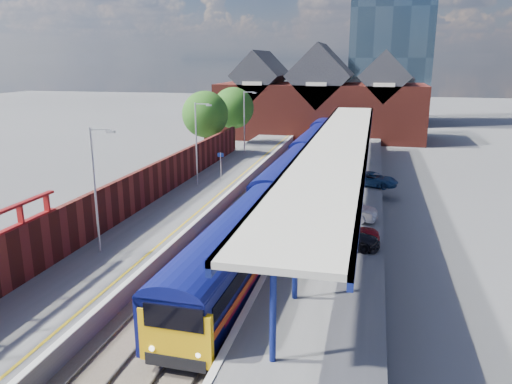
% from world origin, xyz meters
% --- Properties ---
extents(ground, '(240.00, 240.00, 0.00)m').
position_xyz_m(ground, '(0.00, 30.00, 0.00)').
color(ground, '#5B5B5E').
rests_on(ground, ground).
extents(ballast_bed, '(6.00, 76.00, 0.06)m').
position_xyz_m(ballast_bed, '(0.00, 20.00, 0.03)').
color(ballast_bed, '#473D33').
rests_on(ballast_bed, ground).
extents(rails, '(4.51, 76.00, 0.14)m').
position_xyz_m(rails, '(0.00, 20.00, 0.12)').
color(rails, slate).
rests_on(rails, ground).
extents(left_platform, '(5.00, 76.00, 1.00)m').
position_xyz_m(left_platform, '(-5.50, 20.00, 0.50)').
color(left_platform, '#565659').
rests_on(left_platform, ground).
extents(right_platform, '(6.00, 76.00, 1.00)m').
position_xyz_m(right_platform, '(6.00, 20.00, 0.50)').
color(right_platform, '#565659').
rests_on(right_platform, ground).
extents(coping_left, '(0.30, 76.00, 0.05)m').
position_xyz_m(coping_left, '(-3.15, 20.00, 1.02)').
color(coping_left, silver).
rests_on(coping_left, left_platform).
extents(coping_right, '(0.30, 76.00, 0.05)m').
position_xyz_m(coping_right, '(3.15, 20.00, 1.02)').
color(coping_right, silver).
rests_on(coping_right, right_platform).
extents(yellow_line, '(0.14, 76.00, 0.01)m').
position_xyz_m(yellow_line, '(-3.75, 20.00, 1.01)').
color(yellow_line, yellow).
rests_on(yellow_line, left_platform).
extents(train, '(3.22, 65.96, 3.45)m').
position_xyz_m(train, '(1.49, 30.26, 2.12)').
color(train, '#0D125B').
rests_on(train, ground).
extents(canopy, '(4.50, 52.00, 4.48)m').
position_xyz_m(canopy, '(5.48, 21.95, 5.25)').
color(canopy, navy).
rests_on(canopy, right_platform).
extents(lamp_post_b, '(1.48, 0.18, 7.00)m').
position_xyz_m(lamp_post_b, '(-6.36, 6.00, 4.99)').
color(lamp_post_b, '#A5A8AA').
rests_on(lamp_post_b, left_platform).
extents(lamp_post_c, '(1.48, 0.18, 7.00)m').
position_xyz_m(lamp_post_c, '(-6.36, 22.00, 4.99)').
color(lamp_post_c, '#A5A8AA').
rests_on(lamp_post_c, left_platform).
extents(lamp_post_d, '(1.48, 0.18, 7.00)m').
position_xyz_m(lamp_post_d, '(-6.36, 38.00, 4.99)').
color(lamp_post_d, '#A5A8AA').
rests_on(lamp_post_d, left_platform).
extents(platform_sign, '(0.55, 0.08, 2.50)m').
position_xyz_m(platform_sign, '(-5.00, 24.00, 2.69)').
color(platform_sign, '#A5A8AA').
rests_on(platform_sign, left_platform).
extents(brick_wall, '(0.35, 50.00, 3.86)m').
position_xyz_m(brick_wall, '(-8.10, 13.54, 2.45)').
color(brick_wall, maroon).
rests_on(brick_wall, left_platform).
extents(station_building, '(30.00, 12.12, 13.78)m').
position_xyz_m(station_building, '(0.00, 58.00, 5.45)').
color(station_building, maroon).
rests_on(station_building, ground).
extents(glass_tower, '(14.20, 14.20, 40.30)m').
position_xyz_m(glass_tower, '(10.00, 80.00, 20.20)').
color(glass_tower, '#435F74').
rests_on(glass_tower, ground).
extents(tree_near, '(5.20, 5.20, 8.10)m').
position_xyz_m(tree_near, '(-10.35, 35.91, 5.35)').
color(tree_near, '#382314').
rests_on(tree_near, ground).
extents(tree_far, '(5.20, 5.20, 8.10)m').
position_xyz_m(tree_far, '(-9.35, 43.91, 5.35)').
color(tree_far, '#382314').
rests_on(tree_far, ground).
extents(parked_car_red, '(4.29, 2.36, 1.38)m').
position_xyz_m(parked_car_red, '(6.74, 10.66, 1.69)').
color(parked_car_red, '#9F0D15').
rests_on(parked_car_red, right_platform).
extents(parked_car_silver, '(4.48, 2.15, 1.42)m').
position_xyz_m(parked_car_silver, '(6.40, 15.13, 1.71)').
color(parked_car_silver, silver).
rests_on(parked_car_silver, right_platform).
extents(parked_car_dark, '(4.55, 2.08, 1.29)m').
position_xyz_m(parked_car_dark, '(6.55, 9.99, 1.65)').
color(parked_car_dark, black).
rests_on(parked_car_dark, right_platform).
extents(parked_car_blue, '(4.67, 3.04, 1.19)m').
position_xyz_m(parked_car_blue, '(8.15, 24.99, 1.60)').
color(parked_car_blue, navy).
rests_on(parked_car_blue, right_platform).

